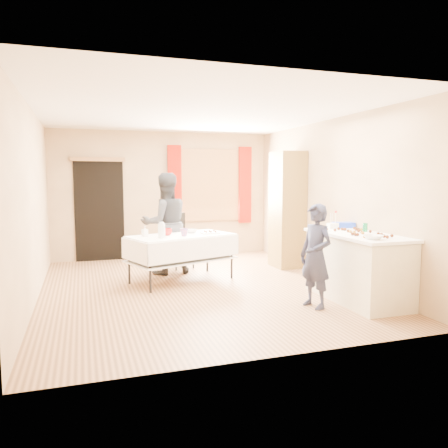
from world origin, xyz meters
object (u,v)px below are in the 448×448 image
object	(u,v)px
woman	(165,224)
chair	(179,252)
party_table	(182,254)
cabinet	(287,210)
counter	(357,267)
girl	(316,256)

from	to	relation	value
woman	chair	bearing A→B (deg)	-135.16
chair	party_table	bearing A→B (deg)	-116.43
cabinet	counter	xyz separation A→B (m)	(-0.10, -2.34, -0.61)
cabinet	girl	xyz separation A→B (m)	(-0.81, -2.47, -0.40)
girl	woman	distance (m)	2.96
cabinet	girl	distance (m)	2.63
party_table	girl	size ratio (longest dim) A/B	1.39
chair	counter	bearing A→B (deg)	-73.34
counter	woman	world-z (taller)	woman
counter	girl	xyz separation A→B (m)	(-0.71, -0.13, 0.21)
chair	woman	distance (m)	0.78
chair	girl	xyz separation A→B (m)	(1.12, -2.99, 0.36)
cabinet	party_table	bearing A→B (deg)	-165.63
chair	girl	world-z (taller)	girl
party_table	woman	xyz separation A→B (m)	(-0.14, 0.64, 0.43)
counter	chair	size ratio (longest dim) A/B	1.60
woman	girl	bearing A→B (deg)	112.61
chair	cabinet	bearing A→B (deg)	-30.99
cabinet	counter	size ratio (longest dim) A/B	1.32
counter	woman	size ratio (longest dim) A/B	0.93
chair	girl	size ratio (longest dim) A/B	0.76
cabinet	counter	distance (m)	2.42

